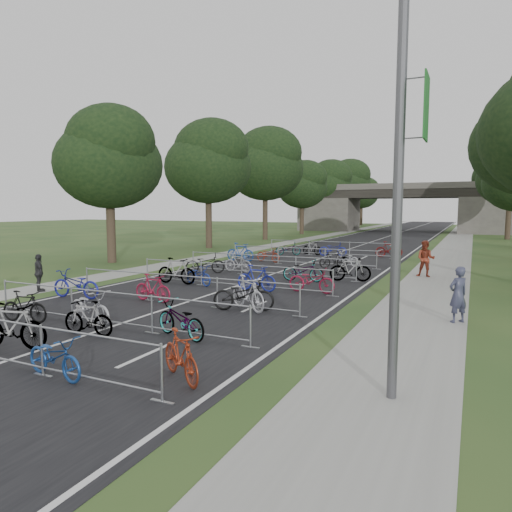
{
  "coord_description": "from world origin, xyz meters",
  "views": [
    {
      "loc": [
        9.54,
        -6.4,
        3.5
      ],
      "look_at": [
        -0.29,
        14.17,
        1.1
      ],
      "focal_mm": 32.0,
      "sensor_mm": 36.0,
      "label": 1
    }
  ],
  "objects_px": {
    "overpass_bridge": "(404,208)",
    "bike_1": "(12,326)",
    "bike_2": "(55,357)",
    "pedestrian_c": "(39,273)",
    "pedestrian_a": "(458,295)",
    "lamppost": "(401,163)",
    "pedestrian_b": "(426,259)"
  },
  "relations": [
    {
      "from": "lamppost",
      "to": "pedestrian_b",
      "type": "xyz_separation_m",
      "value": [
        -0.92,
        16.04,
        -3.35
      ]
    },
    {
      "from": "pedestrian_a",
      "to": "pedestrian_b",
      "type": "bearing_deg",
      "value": -122.12
    },
    {
      "from": "overpass_bridge",
      "to": "bike_1",
      "type": "relative_size",
      "value": 15.98
    },
    {
      "from": "lamppost",
      "to": "pedestrian_b",
      "type": "height_order",
      "value": "lamppost"
    },
    {
      "from": "pedestrian_b",
      "to": "bike_2",
      "type": "bearing_deg",
      "value": -103.59
    },
    {
      "from": "bike_1",
      "to": "bike_2",
      "type": "relative_size",
      "value": 1.14
    },
    {
      "from": "bike_1",
      "to": "lamppost",
      "type": "bearing_deg",
      "value": -98.67
    },
    {
      "from": "bike_2",
      "to": "overpass_bridge",
      "type": "bearing_deg",
      "value": 8.96
    },
    {
      "from": "pedestrian_b",
      "to": "overpass_bridge",
      "type": "bearing_deg",
      "value": 102.43
    },
    {
      "from": "bike_1",
      "to": "pedestrian_c",
      "type": "distance_m",
      "value": 8.41
    },
    {
      "from": "overpass_bridge",
      "to": "bike_2",
      "type": "relative_size",
      "value": 18.2
    },
    {
      "from": "bike_2",
      "to": "pedestrian_a",
      "type": "distance_m",
      "value": 11.29
    },
    {
      "from": "bike_1",
      "to": "overpass_bridge",
      "type": "bearing_deg",
      "value": -15.96
    },
    {
      "from": "overpass_bridge",
      "to": "pedestrian_a",
      "type": "bearing_deg",
      "value": -80.74
    },
    {
      "from": "overpass_bridge",
      "to": "bike_2",
      "type": "height_order",
      "value": "overpass_bridge"
    },
    {
      "from": "overpass_bridge",
      "to": "pedestrian_a",
      "type": "height_order",
      "value": "overpass_bridge"
    },
    {
      "from": "overpass_bridge",
      "to": "pedestrian_c",
      "type": "height_order",
      "value": "overpass_bridge"
    },
    {
      "from": "bike_2",
      "to": "pedestrian_c",
      "type": "distance_m",
      "value": 10.97
    },
    {
      "from": "pedestrian_c",
      "to": "overpass_bridge",
      "type": "bearing_deg",
      "value": -68.64
    },
    {
      "from": "pedestrian_c",
      "to": "bike_2",
      "type": "bearing_deg",
      "value": 170.35
    },
    {
      "from": "lamppost",
      "to": "pedestrian_b",
      "type": "relative_size",
      "value": 4.42
    },
    {
      "from": "pedestrian_c",
      "to": "pedestrian_a",
      "type": "bearing_deg",
      "value": -145.28
    },
    {
      "from": "overpass_bridge",
      "to": "pedestrian_b",
      "type": "xyz_separation_m",
      "value": [
        7.41,
        -46.96,
        -2.61
      ]
    },
    {
      "from": "lamppost",
      "to": "bike_1",
      "type": "xyz_separation_m",
      "value": [
        -9.02,
        -1.06,
        -3.7
      ]
    },
    {
      "from": "overpass_bridge",
      "to": "bike_1",
      "type": "xyz_separation_m",
      "value": [
        -0.69,
        -64.06,
        -2.95
      ]
    },
    {
      "from": "lamppost",
      "to": "pedestrian_b",
      "type": "distance_m",
      "value": 16.42
    },
    {
      "from": "pedestrian_a",
      "to": "pedestrian_c",
      "type": "relative_size",
      "value": 1.09
    },
    {
      "from": "pedestrian_b",
      "to": "bike_1",
      "type": "bearing_deg",
      "value": -111.87
    },
    {
      "from": "bike_1",
      "to": "pedestrian_c",
      "type": "relative_size",
      "value": 1.23
    },
    {
      "from": "bike_1",
      "to": "pedestrian_b",
      "type": "height_order",
      "value": "pedestrian_b"
    },
    {
      "from": "bike_1",
      "to": "pedestrian_a",
      "type": "xyz_separation_m",
      "value": [
        9.89,
        7.65,
        0.28
      ]
    },
    {
      "from": "bike_1",
      "to": "bike_2",
      "type": "xyz_separation_m",
      "value": [
        2.57,
        -0.93,
        -0.14
      ]
    }
  ]
}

